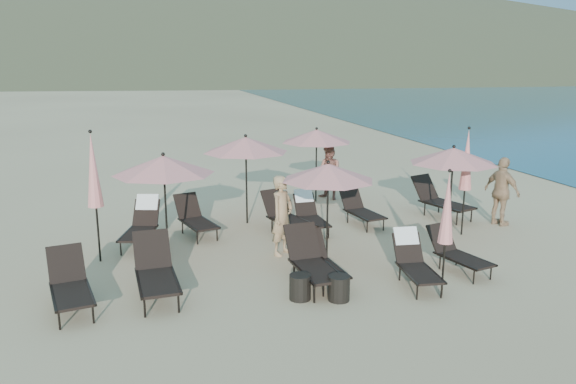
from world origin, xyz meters
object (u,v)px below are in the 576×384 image
object	(u,v)px
lounger_4	(414,260)
lounger_8	(287,215)
umbrella_open_1	(328,172)
beachgoer_a	(282,215)
lounger_1	(156,271)
side_table_1	(339,288)
umbrella_open_0	(164,165)
lounger_11	(440,199)
umbrella_open_4	(317,136)
umbrella_closed_0	(447,209)
umbrella_closed_2	(93,171)
lounger_10	(361,209)
side_table_0	(300,287)
lounger_6	(142,223)
lounger_2	(312,261)
umbrella_closed_1	(467,160)
lounger_9	(310,213)
umbrella_open_3	(246,145)
umbrella_open_2	(453,156)
beachgoer_c	(502,192)
lounger_0	(70,284)
beachgoer_b	(330,173)
lounger_3	(320,261)

from	to	relation	value
lounger_4	lounger_8	size ratio (longest dim) A/B	0.86
umbrella_open_1	beachgoer_a	bearing A→B (deg)	150.32
lounger_1	side_table_1	bearing A→B (deg)	-21.99
umbrella_open_0	umbrella_open_1	bearing A→B (deg)	-15.70
lounger_11	side_table_1	distance (m)	6.46
umbrella_open_4	side_table_1	distance (m)	7.45
umbrella_closed_0	umbrella_closed_2	distance (m)	7.09
lounger_4	beachgoer_a	world-z (taller)	beachgoer_a
lounger_10	side_table_0	distance (m)	5.05
lounger_1	beachgoer_a	world-z (taller)	beachgoer_a
lounger_6	umbrella_closed_0	xyz separation A→B (m)	(5.28, -4.48, 1.15)
umbrella_closed_2	lounger_2	bearing A→B (deg)	-30.28
lounger_4	lounger_11	xyz separation A→B (m)	(2.89, 4.15, 0.03)
umbrella_closed_0	umbrella_closed_1	xyz separation A→B (m)	(2.36, 3.19, 0.22)
umbrella_open_1	lounger_9	bearing A→B (deg)	83.65
umbrella_open_3	lounger_8	bearing A→B (deg)	-55.82
umbrella_open_2	beachgoer_c	world-z (taller)	umbrella_open_2
lounger_4	lounger_0	bearing A→B (deg)	-177.86
lounger_4	umbrella_open_3	world-z (taller)	umbrella_open_3
lounger_6	side_table_1	bearing A→B (deg)	-35.46
lounger_8	lounger_0	bearing A→B (deg)	-161.95
beachgoer_b	umbrella_closed_2	bearing A→B (deg)	-92.64
beachgoer_a	umbrella_open_0	bearing A→B (deg)	127.33
beachgoer_b	beachgoer_c	xyz separation A→B (m)	(3.40, -3.81, 0.07)
lounger_3	umbrella_open_4	bearing A→B (deg)	68.29
umbrella_open_2	beachgoer_a	bearing A→B (deg)	-176.45
side_table_0	lounger_8	bearing A→B (deg)	78.97
umbrella_open_3	lounger_0	bearing A→B (deg)	-131.68
lounger_11	umbrella_closed_1	distance (m)	2.17
lounger_10	umbrella_closed_2	xyz separation A→B (m)	(-6.44, -1.21, 1.55)
lounger_8	umbrella_open_2	distance (m)	4.26
lounger_3	lounger_9	distance (m)	3.37
lounger_0	beachgoer_b	distance (m)	9.38
umbrella_open_0	beachgoer_c	size ratio (longest dim) A/B	1.29
lounger_4	side_table_1	bearing A→B (deg)	-160.05
lounger_1	lounger_11	distance (m)	8.50
lounger_2	beachgoer_c	bearing A→B (deg)	19.42
umbrella_open_1	beachgoer_c	bearing A→B (deg)	13.60
umbrella_closed_0	umbrella_open_3	bearing A→B (deg)	115.12
lounger_1	umbrella_open_4	xyz separation A→B (m)	(4.92, 5.99, 1.53)
lounger_4	lounger_9	size ratio (longest dim) A/B	1.03
umbrella_open_3	umbrella_closed_2	bearing A→B (deg)	-150.08
lounger_8	beachgoer_c	distance (m)	5.63
lounger_10	umbrella_closed_1	world-z (taller)	umbrella_closed_1
lounger_9	lounger_11	world-z (taller)	lounger_11
lounger_3	lounger_9	size ratio (longest dim) A/B	1.02
umbrella_open_3	umbrella_open_4	world-z (taller)	umbrella_open_3
lounger_3	umbrella_open_1	size ratio (longest dim) A/B	0.72
umbrella_open_2	umbrella_open_4	size ratio (longest dim) A/B	0.99
lounger_2	beachgoer_a	world-z (taller)	beachgoer_a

